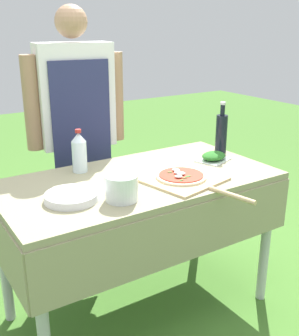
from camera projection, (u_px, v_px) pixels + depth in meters
name	position (u px, v px, depth m)	size (l,w,h in m)	color
ground_plane	(140.00, 307.00, 2.46)	(12.00, 12.00, 0.00)	#477A2D
prep_table	(139.00, 197.00, 2.23)	(1.46, 0.76, 0.81)	gray
person_cook	(77.00, 121.00, 2.63)	(0.63, 0.25, 1.68)	#333D56
pizza_on_peel	(183.00, 178.00, 2.15)	(0.43, 0.65, 0.05)	#D1B27F
oil_bottle	(221.00, 133.00, 2.58)	(0.07, 0.07, 0.32)	black
water_bottle	(79.00, 152.00, 2.25)	(0.08, 0.08, 0.23)	silver
herb_container	(214.00, 156.00, 2.46)	(0.23, 0.20, 0.05)	silver
mixing_tub	(122.00, 188.00, 1.90)	(0.15, 0.15, 0.12)	silver
plate_stack	(71.00, 197.00, 1.91)	(0.25, 0.25, 0.03)	white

